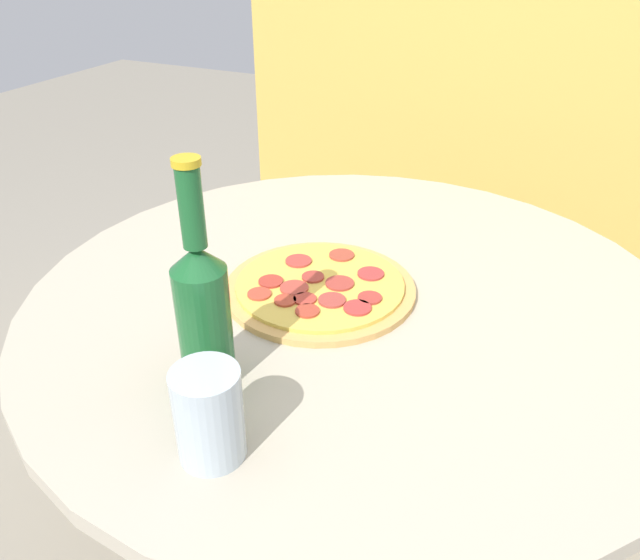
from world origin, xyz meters
name	(u,v)px	position (x,y,z in m)	size (l,w,h in m)	color
table	(351,392)	(0.00, 0.00, 0.51)	(0.98, 0.98, 0.71)	#B2A893
fence_panel	(491,100)	(0.00, 0.93, 0.78)	(1.40, 0.04, 1.56)	gold
pizza	(320,287)	(-0.05, -0.02, 0.72)	(0.29, 0.29, 0.02)	tan
beer_bottle	(203,308)	(-0.08, -0.26, 0.81)	(0.06, 0.06, 0.28)	#195628
drinking_glass	(209,415)	(-0.01, -0.36, 0.76)	(0.07, 0.07, 0.11)	#ADBCC6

